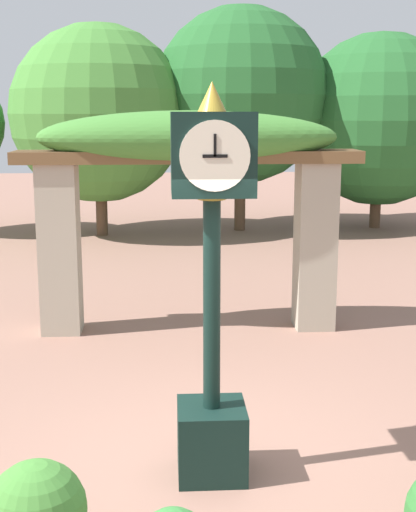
% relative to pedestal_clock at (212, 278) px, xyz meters
% --- Properties ---
extents(ground_plane, '(60.00, 60.00, 0.00)m').
position_rel_pedestal_clock_xyz_m(ground_plane, '(-0.05, 0.06, -1.68)').
color(ground_plane, '#8E6656').
extents(pedestal_clock, '(0.63, 0.68, 3.20)m').
position_rel_pedestal_clock_xyz_m(pedestal_clock, '(0.00, 0.00, 0.00)').
color(pedestal_clock, black).
rests_on(pedestal_clock, ground).
extents(pergola, '(4.61, 1.12, 3.00)m').
position_rel_pedestal_clock_xyz_m(pergola, '(-0.05, 4.07, 0.54)').
color(pergola, '#A89E89').
rests_on(pergola, ground).
extents(tree_line, '(14.16, 5.02, 5.52)m').
position_rel_pedestal_clock_xyz_m(tree_line, '(1.15, 12.34, 1.31)').
color(tree_line, brown).
rests_on(tree_line, ground).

